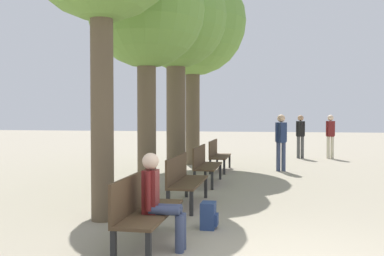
{
  "coord_description": "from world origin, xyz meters",
  "views": [
    {
      "loc": [
        0.04,
        -4.59,
        1.71
      ],
      "look_at": [
        -1.78,
        5.21,
        1.41
      ],
      "focal_mm": 40.0,
      "sensor_mm": 36.0,
      "label": 1
    }
  ],
  "objects": [
    {
      "name": "bench_row_2",
      "position": [
        -1.59,
        5.88,
        0.54
      ],
      "size": [
        0.5,
        1.7,
        0.94
      ],
      "color": "#4C3823",
      "rests_on": "ground_plane"
    },
    {
      "name": "tree_row_1",
      "position": [
        -2.65,
        4.45,
        3.95
      ],
      "size": [
        2.56,
        2.56,
        5.31
      ],
      "color": "brown",
      "rests_on": "ground_plane"
    },
    {
      "name": "bench_row_0",
      "position": [
        -1.59,
        0.72,
        0.54
      ],
      "size": [
        0.5,
        1.7,
        0.94
      ],
      "color": "#4C3823",
      "rests_on": "ground_plane"
    },
    {
      "name": "tree_row_3",
      "position": [
        -2.65,
        10.03,
        4.87
      ],
      "size": [
        3.69,
        3.69,
        6.77
      ],
      "color": "brown",
      "rests_on": "ground_plane"
    },
    {
      "name": "backpack",
      "position": [
        -0.88,
        1.74,
        0.2
      ],
      "size": [
        0.25,
        0.29,
        0.4
      ],
      "color": "navy",
      "rests_on": "ground_plane"
    },
    {
      "name": "pedestrian_far",
      "position": [
        2.34,
        12.94,
        0.99
      ],
      "size": [
        0.35,
        0.27,
        1.73
      ],
      "color": "beige",
      "rests_on": "ground_plane"
    },
    {
      "name": "bench_row_3",
      "position": [
        -1.59,
        8.46,
        0.54
      ],
      "size": [
        0.5,
        1.7,
        0.94
      ],
      "color": "#4C3823",
      "rests_on": "ground_plane"
    },
    {
      "name": "pedestrian_near",
      "position": [
        0.34,
        8.69,
        0.99
      ],
      "size": [
        0.35,
        0.31,
        1.73
      ],
      "color": "#384260",
      "rests_on": "ground_plane"
    },
    {
      "name": "tree_row_2",
      "position": [
        -2.65,
        7.38,
        4.4
      ],
      "size": [
        2.92,
        2.92,
        5.97
      ],
      "color": "brown",
      "rests_on": "ground_plane"
    },
    {
      "name": "person_seated",
      "position": [
        -1.35,
        0.62,
        0.66
      ],
      "size": [
        0.55,
        0.31,
        1.23
      ],
      "color": "#384260",
      "rests_on": "ground_plane"
    },
    {
      "name": "pedestrian_mid",
      "position": [
        1.19,
        12.82,
        0.98
      ],
      "size": [
        0.35,
        0.31,
        1.72
      ],
      "color": "#4C4C4C",
      "rests_on": "ground_plane"
    },
    {
      "name": "bench_row_1",
      "position": [
        -1.59,
        3.3,
        0.54
      ],
      "size": [
        0.5,
        1.7,
        0.94
      ],
      "color": "#4C3823",
      "rests_on": "ground_plane"
    }
  ]
}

